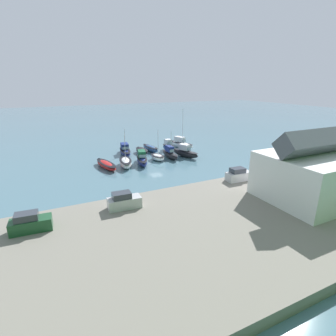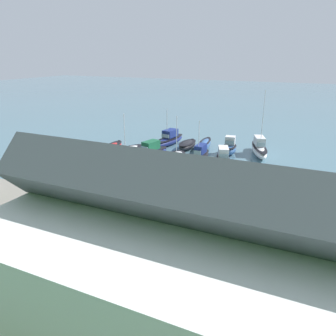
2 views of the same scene
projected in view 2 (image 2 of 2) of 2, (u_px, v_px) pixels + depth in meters
ground_plane at (162, 165)px, 46.95m from camera, size 320.00×320.00×0.00m
harbor_clubhouse at (198, 281)px, 15.52m from camera, size 21.18×10.77×9.78m
moored_boat_0 at (223, 161)px, 45.14m from camera, size 4.24×7.72×2.94m
moored_boat_1 at (200, 157)px, 47.12m from camera, size 1.62×7.03×6.36m
moored_boat_2 at (177, 157)px, 48.10m from camera, size 2.92×4.53×6.83m
moored_boat_3 at (150, 153)px, 48.76m from camera, size 3.81×7.93×2.85m
moored_boat_4 at (128, 152)px, 50.08m from camera, size 3.77×7.05×6.81m
moored_boat_5 at (110, 149)px, 52.37m from camera, size 3.64×8.46×1.22m
moored_boat_6 at (259, 148)px, 51.12m from camera, size 4.61×8.49×10.13m
moored_boat_7 at (230, 148)px, 51.57m from camera, size 2.61×4.37×2.88m
moored_boat_8 at (205, 145)px, 54.32m from camera, size 2.52×6.99×1.53m
moored_boat_9 at (187, 145)px, 54.56m from camera, size 2.30×5.32×1.31m
moored_boat_10 at (169, 139)px, 56.97m from camera, size 3.44×8.45×6.41m
parked_car_1 at (144, 212)px, 28.05m from camera, size 4.29×2.02×2.16m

